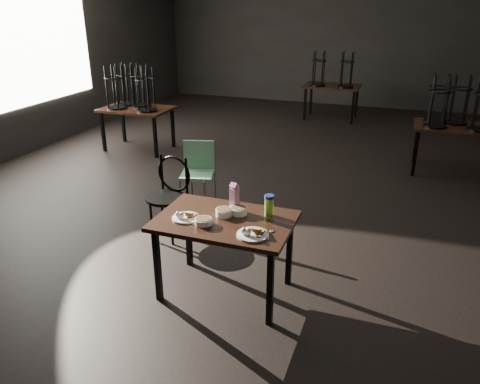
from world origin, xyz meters
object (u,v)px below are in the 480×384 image
at_px(juice_carton, 234,197).
at_px(water_bottle, 269,205).
at_px(main_table, 225,227).
at_px(school_chair, 198,169).
at_px(bentwood_chair, 169,191).

xyz_separation_m(juice_carton, water_bottle, (0.33, -0.01, -0.02)).
xyz_separation_m(main_table, juice_carton, (0.01, 0.21, 0.20)).
distance_m(juice_carton, school_chair, 1.85).
relative_size(main_table, bentwood_chair, 1.29).
bearing_deg(bentwood_chair, main_table, -32.92).
bearing_deg(juice_carton, school_chair, 125.29).
bearing_deg(main_table, water_bottle, 30.19).
distance_m(bentwood_chair, school_chair, 0.86).
height_order(water_bottle, bentwood_chair, water_bottle).
distance_m(main_table, bentwood_chair, 1.30).
bearing_deg(main_table, bentwood_chair, 140.23).
distance_m(main_table, water_bottle, 0.44).
relative_size(main_table, school_chair, 1.40).
bearing_deg(main_table, school_chair, 121.47).
relative_size(juice_carton, school_chair, 0.31).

